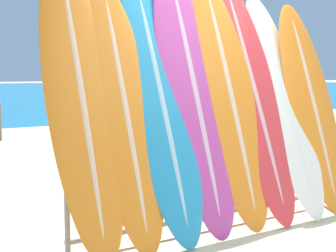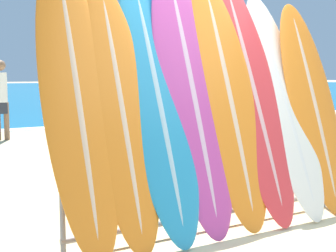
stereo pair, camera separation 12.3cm
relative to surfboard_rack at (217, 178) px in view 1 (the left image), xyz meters
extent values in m
plane|color=beige|center=(0.27, -0.72, -0.43)|extent=(160.00, 160.00, 0.00)
cube|color=white|center=(0.27, 8.08, -0.42)|extent=(120.00, 0.60, 0.01)
cylinder|color=slate|center=(-1.32, 0.00, -0.04)|extent=(0.04, 0.04, 0.78)
cylinder|color=slate|center=(1.32, 0.00, -0.04)|extent=(0.04, 0.04, 0.78)
cylinder|color=slate|center=(0.00, 0.00, 0.33)|extent=(2.68, 0.04, 0.04)
cylinder|color=slate|center=(0.00, 0.00, -0.31)|extent=(2.68, 0.04, 0.04)
ellipsoid|color=orange|center=(-1.16, 0.10, 0.69)|extent=(0.53, 0.91, 2.24)
ellipsoid|color=beige|center=(-1.16, 0.10, 0.69)|extent=(0.10, 0.88, 2.16)
ellipsoid|color=orange|center=(-0.83, 0.07, 0.59)|extent=(0.50, 0.84, 2.05)
ellipsoid|color=beige|center=(-0.83, 0.07, 0.59)|extent=(0.09, 0.81, 1.97)
ellipsoid|color=teal|center=(-0.50, 0.09, 0.63)|extent=(0.55, 0.95, 2.12)
ellipsoid|color=#98BACC|center=(-0.50, 0.09, 0.63)|extent=(0.10, 0.92, 2.04)
ellipsoid|color=#B23D8E|center=(-0.18, 0.10, 0.71)|extent=(0.59, 0.91, 2.28)
ellipsoid|color=#CAA1BE|center=(-0.18, 0.10, 0.71)|extent=(0.11, 0.89, 2.19)
ellipsoid|color=orange|center=(0.18, 0.08, 0.67)|extent=(0.60, 0.88, 2.19)
ellipsoid|color=beige|center=(0.18, 0.08, 0.67)|extent=(0.11, 0.86, 2.11)
ellipsoid|color=red|center=(0.48, 0.12, 0.71)|extent=(0.58, 1.01, 2.27)
ellipsoid|color=#D59E9F|center=(0.48, 0.12, 0.71)|extent=(0.10, 0.98, 2.19)
ellipsoid|color=silver|center=(0.84, 0.10, 0.62)|extent=(0.56, 0.99, 2.10)
ellipsoid|color=silver|center=(0.84, 0.10, 0.62)|extent=(0.10, 0.96, 2.02)
ellipsoid|color=orange|center=(1.17, 0.05, 0.58)|extent=(0.58, 0.78, 2.01)
ellipsoid|color=beige|center=(1.17, 0.05, 0.58)|extent=(0.10, 0.76, 1.94)
cylinder|color=#A87A5B|center=(1.66, 2.76, -0.02)|extent=(0.11, 0.11, 0.81)
cylinder|color=#A87A5B|center=(1.59, 2.60, -0.02)|extent=(0.11, 0.11, 0.81)
cube|color=gold|center=(1.63, 2.68, 0.26)|extent=(0.22, 0.27, 0.24)
cube|color=gold|center=(1.63, 2.68, 0.70)|extent=(0.24, 0.29, 0.64)
sphere|color=#A87A5B|center=(1.63, 2.68, 1.17)|extent=(0.23, 0.23, 0.23)
camera|label=1|loc=(-2.37, -3.08, 0.87)|focal=50.00mm
camera|label=2|loc=(-2.27, -3.14, 0.87)|focal=50.00mm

